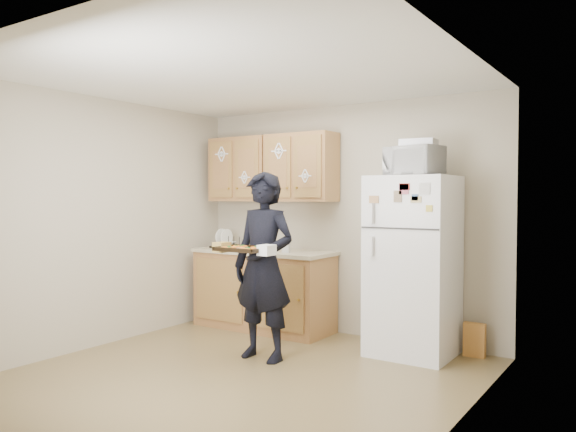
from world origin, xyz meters
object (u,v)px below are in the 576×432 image
at_px(baking_tray, 244,250).
at_px(dish_rack, 228,242).
at_px(microwave, 414,161).
at_px(person, 264,266).
at_px(refrigerator, 413,266).

xyz_separation_m(baking_tray, dish_rack, (-1.21, 1.25, -0.07)).
bearing_deg(dish_rack, microwave, -2.09).
xyz_separation_m(person, baking_tray, (0.00, -0.30, 0.17)).
bearing_deg(person, dish_rack, 142.43).
distance_m(person, dish_rack, 1.54).
relative_size(baking_tray, dish_rack, 1.20).
height_order(baking_tray, dish_rack, baking_tray).
relative_size(microwave, dish_rack, 1.34).
height_order(refrigerator, baking_tray, refrigerator).
distance_m(person, baking_tray, 0.35).
bearing_deg(microwave, refrigerator, 119.72).
bearing_deg(person, refrigerator, 40.44).
bearing_deg(baking_tray, microwave, 46.99).
height_order(person, microwave, microwave).
bearing_deg(baking_tray, person, 90.97).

